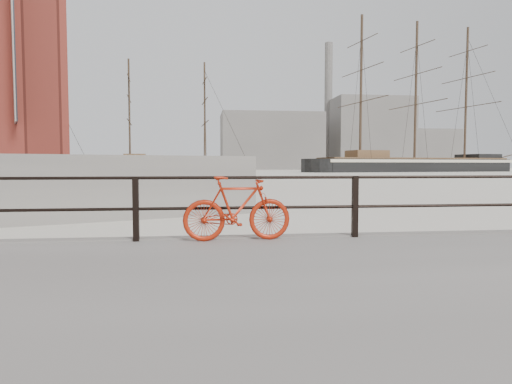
{
  "coord_description": "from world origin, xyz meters",
  "views": [
    {
      "loc": [
        -2.49,
        -7.32,
        1.53
      ],
      "look_at": [
        -1.43,
        1.5,
        1.0
      ],
      "focal_mm": 32.0,
      "sensor_mm": 36.0,
      "label": 1
    }
  ],
  "objects": [
    {
      "name": "industrial_east",
      "position": [
        78.0,
        150.0,
        7.0
      ],
      "size": [
        20.0,
        16.0,
        14.0
      ],
      "primitive_type": "cube",
      "color": "gray",
      "rests_on": "ground"
    },
    {
      "name": "bicycle",
      "position": [
        -1.94,
        -0.29,
        0.85
      ],
      "size": [
        1.68,
        0.33,
        1.01
      ],
      "primitive_type": "imported",
      "rotation": [
        0.0,
        0.0,
        0.05
      ],
      "color": "#AD220B",
      "rests_on": "promenade"
    },
    {
      "name": "smokestack",
      "position": [
        42.0,
        150.0,
        22.0
      ],
      "size": [
        2.8,
        2.8,
        44.0
      ],
      "primitive_type": "cylinder",
      "color": "gray",
      "rests_on": "ground"
    },
    {
      "name": "barque_black",
      "position": [
        43.82,
        87.63,
        0.0
      ],
      "size": [
        62.37,
        31.03,
        33.79
      ],
      "primitive_type": null,
      "rotation": [
        0.0,
        0.0,
        0.2
      ],
      "color": "black",
      "rests_on": "ground"
    },
    {
      "name": "industrial_mid",
      "position": [
        55.0,
        145.0,
        12.0
      ],
      "size": [
        26.0,
        20.0,
        24.0
      ],
      "primitive_type": "cube",
      "color": "gray",
      "rests_on": "ground"
    },
    {
      "name": "industrial_west",
      "position": [
        20.0,
        140.0,
        9.0
      ],
      "size": [
        32.0,
        18.0,
        18.0
      ],
      "primitive_type": "cube",
      "color": "gray",
      "rests_on": "ground"
    },
    {
      "name": "schooner_mid",
      "position": [
        -8.53,
        78.14,
        0.0
      ],
      "size": [
        30.85,
        15.24,
        21.39
      ],
      "primitive_type": null,
      "rotation": [
        0.0,
        0.0,
        0.09
      ],
      "color": "beige",
      "rests_on": "ground"
    },
    {
      "name": "ground",
      "position": [
        0.0,
        0.0,
        0.0
      ],
      "size": [
        400.0,
        400.0,
        0.0
      ],
      "primitive_type": "plane",
      "color": "white",
      "rests_on": "ground"
    },
    {
      "name": "guardrail",
      "position": [
        0.0,
        -0.15,
        0.85
      ],
      "size": [
        28.0,
        0.1,
        1.0
      ],
      "primitive_type": null,
      "color": "black",
      "rests_on": "promenade"
    }
  ]
}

